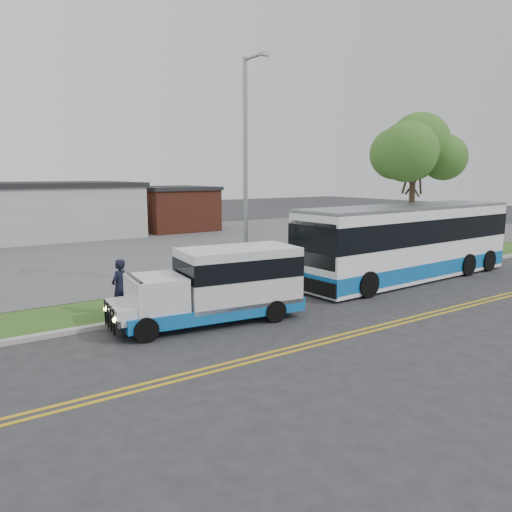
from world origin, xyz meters
TOP-DOWN VIEW (x-y plane):
  - ground at (0.00, 0.00)m, footprint 140.00×140.00m
  - lane_line_north at (0.00, -3.85)m, footprint 70.00×0.12m
  - lane_line_south at (0.00, -4.15)m, footprint 70.00×0.12m
  - curb at (0.00, 1.10)m, footprint 80.00×0.30m
  - verge at (0.00, 2.90)m, footprint 80.00×3.30m
  - parking_lot at (0.00, 17.00)m, footprint 80.00×25.00m
  - brick_wing at (10.50, 26.00)m, footprint 6.30×7.30m
  - tree_east at (14.00, 3.00)m, footprint 5.20×5.20m
  - streetlight_near at (3.00, 2.73)m, footprint 0.35×1.53m
  - shuttle_bus at (-0.11, -0.41)m, footprint 6.70×2.87m
  - transit_bus at (10.83, 0.60)m, footprint 12.79×3.51m
  - pedestrian at (-2.85, 1.90)m, footprint 0.86×0.81m
  - grocery_bag_left at (-3.15, 1.65)m, footprint 0.32×0.32m
  - grocery_bag_right at (-2.55, 2.15)m, footprint 0.32×0.32m

SIDE VIEW (x-z plane):
  - ground at x=0.00m, z-range 0.00..0.00m
  - lane_line_north at x=0.00m, z-range 0.00..0.01m
  - lane_line_south at x=0.00m, z-range 0.00..0.01m
  - verge at x=0.00m, z-range 0.00..0.10m
  - parking_lot at x=0.00m, z-range 0.00..0.10m
  - curb at x=0.00m, z-range 0.00..0.15m
  - grocery_bag_left at x=-3.15m, z-range 0.10..0.42m
  - grocery_bag_right at x=-2.55m, z-range 0.10..0.42m
  - pedestrian at x=-2.85m, z-range 0.10..2.08m
  - shuttle_bus at x=-0.11m, z-range 0.09..2.58m
  - transit_bus at x=10.83m, z-range 0.02..3.54m
  - brick_wing at x=10.50m, z-range 0.01..3.91m
  - streetlight_near at x=3.00m, z-range 0.48..9.98m
  - tree_east at x=14.00m, z-range 2.04..10.37m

